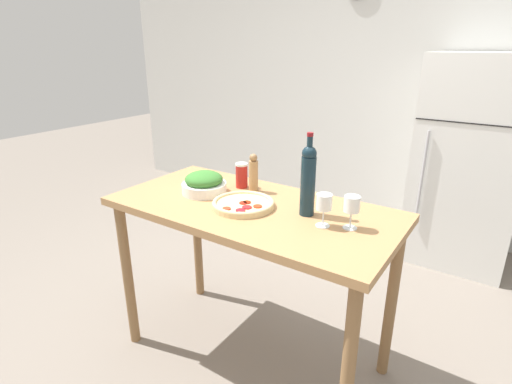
{
  "coord_description": "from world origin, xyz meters",
  "views": [
    {
      "loc": [
        1.03,
        -1.5,
        1.67
      ],
      "look_at": [
        0.0,
        0.04,
        0.98
      ],
      "focal_mm": 28.0,
      "sensor_mm": 36.0,
      "label": 1
    }
  ],
  "objects_px": {
    "salad_bowl": "(204,183)",
    "pepper_mill": "(253,174)",
    "wine_bottle": "(308,179)",
    "wine_glass_near": "(324,204)",
    "homemade_pizza": "(243,204)",
    "salt_canister": "(242,175)",
    "wine_glass_far": "(352,206)",
    "refrigerator": "(469,163)"
  },
  "relations": [
    {
      "from": "salad_bowl",
      "to": "pepper_mill",
      "type": "bearing_deg",
      "value": 39.03
    },
    {
      "from": "wine_bottle",
      "to": "wine_glass_near",
      "type": "height_order",
      "value": "wine_bottle"
    },
    {
      "from": "salad_bowl",
      "to": "homemade_pizza",
      "type": "distance_m",
      "value": 0.3
    },
    {
      "from": "wine_glass_near",
      "to": "salt_canister",
      "type": "bearing_deg",
      "value": 160.15
    },
    {
      "from": "wine_bottle",
      "to": "salad_bowl",
      "type": "bearing_deg",
      "value": -175.52
    },
    {
      "from": "wine_bottle",
      "to": "salt_canister",
      "type": "height_order",
      "value": "wine_bottle"
    },
    {
      "from": "wine_bottle",
      "to": "wine_glass_near",
      "type": "xyz_separation_m",
      "value": [
        0.12,
        -0.07,
        -0.07
      ]
    },
    {
      "from": "wine_glass_far",
      "to": "pepper_mill",
      "type": "height_order",
      "value": "pepper_mill"
    },
    {
      "from": "wine_bottle",
      "to": "wine_glass_far",
      "type": "bearing_deg",
      "value": -7.67
    },
    {
      "from": "wine_glass_near",
      "to": "salt_canister",
      "type": "relative_size",
      "value": 1.08
    },
    {
      "from": "wine_glass_near",
      "to": "salad_bowl",
      "type": "distance_m",
      "value": 0.71
    },
    {
      "from": "homemade_pizza",
      "to": "salt_canister",
      "type": "relative_size",
      "value": 2.2
    },
    {
      "from": "wine_glass_near",
      "to": "wine_glass_far",
      "type": "relative_size",
      "value": 1.0
    },
    {
      "from": "pepper_mill",
      "to": "salad_bowl",
      "type": "relative_size",
      "value": 0.88
    },
    {
      "from": "refrigerator",
      "to": "homemade_pizza",
      "type": "height_order",
      "value": "refrigerator"
    },
    {
      "from": "salt_canister",
      "to": "refrigerator",
      "type": "bearing_deg",
      "value": 60.62
    },
    {
      "from": "refrigerator",
      "to": "pepper_mill",
      "type": "height_order",
      "value": "refrigerator"
    },
    {
      "from": "homemade_pizza",
      "to": "wine_glass_near",
      "type": "bearing_deg",
      "value": 2.52
    },
    {
      "from": "pepper_mill",
      "to": "salt_canister",
      "type": "relative_size",
      "value": 1.52
    },
    {
      "from": "pepper_mill",
      "to": "wine_bottle",
      "type": "bearing_deg",
      "value": -17.43
    },
    {
      "from": "salad_bowl",
      "to": "salt_canister",
      "type": "xyz_separation_m",
      "value": [
        0.11,
        0.18,
        0.02
      ]
    },
    {
      "from": "salad_bowl",
      "to": "wine_glass_near",
      "type": "bearing_deg",
      "value": -2.35
    },
    {
      "from": "salad_bowl",
      "to": "salt_canister",
      "type": "distance_m",
      "value": 0.22
    },
    {
      "from": "refrigerator",
      "to": "salt_canister",
      "type": "relative_size",
      "value": 11.75
    },
    {
      "from": "wine_bottle",
      "to": "wine_glass_far",
      "type": "distance_m",
      "value": 0.24
    },
    {
      "from": "refrigerator",
      "to": "wine_glass_far",
      "type": "distance_m",
      "value": 1.87
    },
    {
      "from": "wine_bottle",
      "to": "pepper_mill",
      "type": "height_order",
      "value": "wine_bottle"
    },
    {
      "from": "wine_glass_far",
      "to": "homemade_pizza",
      "type": "xyz_separation_m",
      "value": [
        -0.52,
        -0.06,
        -0.09
      ]
    },
    {
      "from": "wine_bottle",
      "to": "salad_bowl",
      "type": "relative_size",
      "value": 1.64
    },
    {
      "from": "pepper_mill",
      "to": "homemade_pizza",
      "type": "xyz_separation_m",
      "value": [
        0.08,
        -0.21,
        -0.08
      ]
    },
    {
      "from": "refrigerator",
      "to": "homemade_pizza",
      "type": "bearing_deg",
      "value": -111.93
    },
    {
      "from": "refrigerator",
      "to": "wine_bottle",
      "type": "height_order",
      "value": "refrigerator"
    },
    {
      "from": "wine_glass_near",
      "to": "homemade_pizza",
      "type": "bearing_deg",
      "value": -177.48
    },
    {
      "from": "refrigerator",
      "to": "homemade_pizza",
      "type": "relative_size",
      "value": 5.33
    },
    {
      "from": "salad_bowl",
      "to": "wine_bottle",
      "type": "bearing_deg",
      "value": 4.48
    },
    {
      "from": "refrigerator",
      "to": "wine_bottle",
      "type": "bearing_deg",
      "value": -104.55
    },
    {
      "from": "refrigerator",
      "to": "salad_bowl",
      "type": "bearing_deg",
      "value": -119.6
    },
    {
      "from": "wine_glass_near",
      "to": "salad_bowl",
      "type": "xyz_separation_m",
      "value": [
        -0.7,
        0.03,
        -0.05
      ]
    },
    {
      "from": "wine_glass_far",
      "to": "salt_canister",
      "type": "relative_size",
      "value": 1.08
    },
    {
      "from": "refrigerator",
      "to": "salad_bowl",
      "type": "height_order",
      "value": "refrigerator"
    },
    {
      "from": "refrigerator",
      "to": "salad_bowl",
      "type": "distance_m",
      "value": 2.15
    },
    {
      "from": "wine_glass_far",
      "to": "pepper_mill",
      "type": "relative_size",
      "value": 0.71
    }
  ]
}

